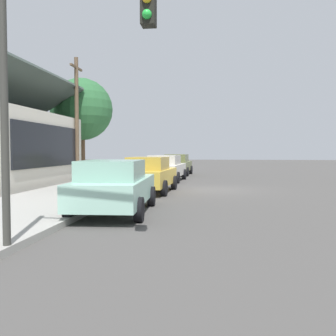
# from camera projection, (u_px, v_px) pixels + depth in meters

# --- Properties ---
(ground_plane) EXTENTS (120.00, 120.00, 0.00)m
(ground_plane) POSITION_uv_depth(u_px,v_px,m) (212.00, 190.00, 17.83)
(ground_plane) COLOR #4C4947
(sidewalk_curb) EXTENTS (60.00, 4.20, 0.16)m
(sidewalk_curb) POSITION_uv_depth(u_px,v_px,m) (98.00, 187.00, 18.51)
(sidewalk_curb) COLOR #A3A099
(sidewalk_curb) RESTS_ON ground
(car_seafoam) EXTENTS (4.71, 2.24, 1.59)m
(car_seafoam) POSITION_uv_depth(u_px,v_px,m) (115.00, 186.00, 11.08)
(car_seafoam) COLOR #9ED1BC
(car_seafoam) RESTS_ON ground
(car_mustard) EXTENTS (4.43, 2.11, 1.59)m
(car_mustard) POSITION_uv_depth(u_px,v_px,m) (150.00, 174.00, 16.62)
(car_mustard) COLOR gold
(car_mustard) RESTS_ON ground
(car_ivory) EXTENTS (4.92, 2.27, 1.59)m
(car_ivory) POSITION_uv_depth(u_px,v_px,m) (166.00, 168.00, 22.79)
(car_ivory) COLOR silver
(car_ivory) RESTS_ON ground
(car_olive) EXTENTS (4.48, 2.15, 1.59)m
(car_olive) POSITION_uv_depth(u_px,v_px,m) (177.00, 164.00, 28.59)
(car_olive) COLOR olive
(car_olive) RESTS_ON ground
(shade_tree) EXTENTS (4.31, 4.31, 6.91)m
(shade_tree) POSITION_uv_depth(u_px,v_px,m) (81.00, 110.00, 26.06)
(shade_tree) COLOR brown
(shade_tree) RESTS_ON ground
(traffic_light_main) EXTENTS (0.37, 2.79, 5.20)m
(traffic_light_main) POSITION_uv_depth(u_px,v_px,m) (61.00, 56.00, 6.44)
(traffic_light_main) COLOR #383833
(traffic_light_main) RESTS_ON ground
(utility_pole_wooden) EXTENTS (1.80, 0.24, 7.50)m
(utility_pole_wooden) POSITION_uv_depth(u_px,v_px,m) (77.00, 117.00, 22.73)
(utility_pole_wooden) COLOR brown
(utility_pole_wooden) RESTS_ON ground
(fire_hydrant_red) EXTENTS (0.22, 0.22, 0.71)m
(fire_hydrant_red) POSITION_uv_depth(u_px,v_px,m) (135.00, 176.00, 20.44)
(fire_hydrant_red) COLOR red
(fire_hydrant_red) RESTS_ON sidewalk_curb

